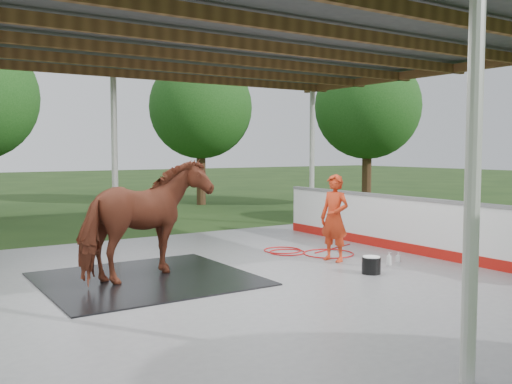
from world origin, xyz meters
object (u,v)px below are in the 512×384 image
handler (334,218)px  horse (146,219)px  dasher_board (414,227)px  wash_bucket (371,265)px

handler → horse: bearing=-111.5°
dasher_board → handler: bearing=171.3°
dasher_board → wash_bucket: size_ratio=24.95×
dasher_board → handler: (-1.88, 0.29, 0.28)m
horse → handler: bearing=-118.8°
dasher_board → horse: 5.53m
horse → handler: horse is taller
horse → wash_bucket: bearing=-137.6°
wash_bucket → handler: bearing=80.2°
handler → wash_bucket: size_ratio=5.12×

